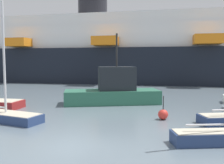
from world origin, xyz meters
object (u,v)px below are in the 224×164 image
object	(u,v)px
sailboat_1	(1,113)
cruise_ship	(199,52)
channel_buoy_0	(163,114)
fishing_boat_1	(114,91)
sailboat_3	(221,135)

from	to	relation	value
sailboat_1	cruise_ship	xyz separation A→B (m)	(19.87, 33.49, 5.34)
channel_buoy_0	cruise_ship	world-z (taller)	cruise_ship
fishing_boat_1	sailboat_3	bearing A→B (deg)	-73.40
sailboat_1	cruise_ship	bearing A→B (deg)	76.43
sailboat_1	fishing_boat_1	distance (m)	10.46
channel_buoy_0	cruise_ship	distance (m)	33.42
cruise_ship	fishing_boat_1	bearing A→B (deg)	-112.53
fishing_boat_1	cruise_ship	xyz separation A→B (m)	(13.04, 25.60, 4.61)
fishing_boat_1	cruise_ship	world-z (taller)	cruise_ship
sailboat_1	channel_buoy_0	distance (m)	11.20
sailboat_1	cruise_ship	world-z (taller)	cruise_ship
fishing_boat_1	channel_buoy_0	xyz separation A→B (m)	(4.24, -6.17, -0.88)
sailboat_3	channel_buoy_0	size ratio (longest dim) A/B	4.76
channel_buoy_0	sailboat_1	bearing A→B (deg)	-171.14
sailboat_3	sailboat_1	bearing A→B (deg)	155.54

